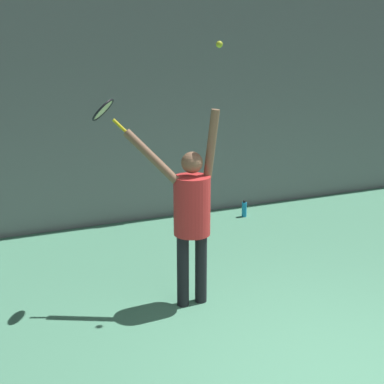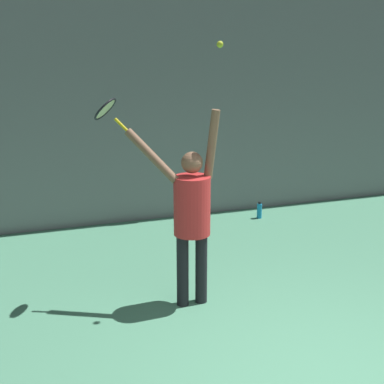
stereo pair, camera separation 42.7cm
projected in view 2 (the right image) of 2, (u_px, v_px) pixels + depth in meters
The scene contains 5 objects.
back_wall at pixel (166, 62), 8.20m from camera, with size 18.00×0.10×5.00m.
tennis_player at pixel (191, 210), 5.62m from camera, with size 0.94×0.59×2.13m.
tennis_racket at pixel (107, 110), 5.52m from camera, with size 0.40×0.38×0.35m.
tennis_ball at pixel (220, 44), 5.22m from camera, with size 0.07×0.07×0.07m.
water_bottle at pixel (259, 211), 8.75m from camera, with size 0.08×0.08×0.28m.
Camera 2 is at (-2.37, -3.11, 2.76)m, focal length 50.00 mm.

